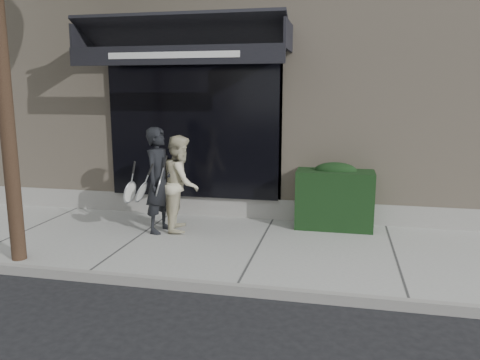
# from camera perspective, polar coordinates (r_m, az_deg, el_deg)

# --- Properties ---
(ground) EXTENTS (80.00, 80.00, 0.00)m
(ground) POSITION_cam_1_polar(r_m,az_deg,el_deg) (7.29, 2.30, -8.84)
(ground) COLOR black
(ground) RESTS_ON ground
(sidewalk) EXTENTS (20.00, 3.00, 0.12)m
(sidewalk) POSITION_cam_1_polar(r_m,az_deg,el_deg) (7.27, 2.31, -8.39)
(sidewalk) COLOR gray
(sidewalk) RESTS_ON ground
(curb) EXTENTS (20.00, 0.10, 0.14)m
(curb) POSITION_cam_1_polar(r_m,az_deg,el_deg) (5.85, -0.39, -13.18)
(curb) COLOR gray
(curb) RESTS_ON ground
(building_facade) EXTENTS (14.30, 8.04, 5.64)m
(building_facade) POSITION_cam_1_polar(r_m,az_deg,el_deg) (11.79, 6.63, 12.12)
(building_facade) COLOR tan
(building_facade) RESTS_ON ground
(hedge) EXTENTS (1.30, 0.70, 1.14)m
(hedge) POSITION_cam_1_polar(r_m,az_deg,el_deg) (8.21, 11.45, -2.01)
(hedge) COLOR black
(hedge) RESTS_ON sidewalk
(pedestrian_front) EXTENTS (0.72, 0.93, 1.75)m
(pedestrian_front) POSITION_cam_1_polar(r_m,az_deg,el_deg) (7.84, -9.82, -0.05)
(pedestrian_front) COLOR black
(pedestrian_front) RESTS_ON sidewalk
(pedestrian_back) EXTENTS (0.78, 0.94, 1.61)m
(pedestrian_back) POSITION_cam_1_polar(r_m,az_deg,el_deg) (7.93, -7.26, -0.36)
(pedestrian_back) COLOR beige
(pedestrian_back) RESTS_ON sidewalk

